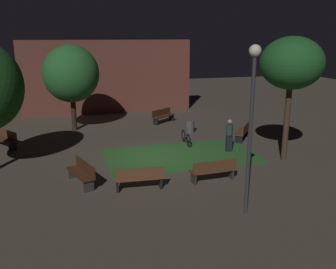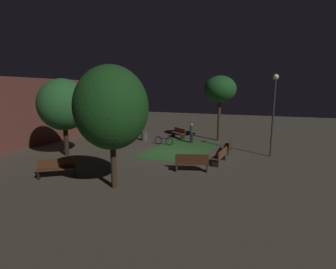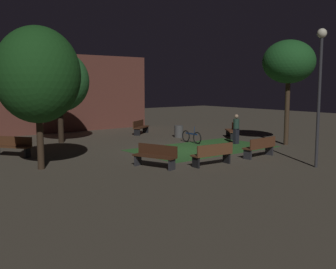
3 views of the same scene
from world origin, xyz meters
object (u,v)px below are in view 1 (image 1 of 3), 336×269
tree_tall_center (292,64)px  bench_lawn_edge (214,170)px  bench_front_left (82,172)px  bicycle (186,138)px  bench_front_right (139,178)px  lamp_post_near_wall (252,105)px  pedestrian (229,135)px  tree_left_canopy (71,74)px  trash_bin (190,126)px  bench_by_lamp (5,138)px  bench_near_trees (163,115)px  bench_corner (243,131)px

tree_tall_center → bench_lawn_edge: bearing=-159.4°
bench_front_left → bicycle: bearing=36.2°
bench_front_right → lamp_post_near_wall: bearing=-43.0°
bench_front_left → pedestrian: 7.48m
bench_lawn_edge → pedestrian: size_ratio=1.13×
tree_left_canopy → lamp_post_near_wall: bearing=-68.6°
bench_lawn_edge → trash_bin: 7.59m
bench_front_left → lamp_post_near_wall: size_ratio=0.35×
lamp_post_near_wall → trash_bin: 10.73m
bench_by_lamp → bench_near_trees: 9.64m
bicycle → pedestrian: 2.47m
tree_left_canopy → trash_bin: 7.55m
tree_left_canopy → trash_bin: bearing=-20.2°
bench_lawn_edge → bicycle: bicycle is taller
bench_near_trees → lamp_post_near_wall: 13.30m
bench_by_lamp → bench_front_left: bearing=-59.3°
tree_tall_center → bench_near_trees: bearing=111.4°
tree_tall_center → pedestrian: tree_tall_center is taller
bench_lawn_edge → bench_corner: size_ratio=1.06×
lamp_post_near_wall → bench_front_right: bearing=137.0°
bench_front_right → tree_tall_center: bearing=12.3°
tree_left_canopy → lamp_post_near_wall: (4.91, -12.53, 0.15)m
bench_by_lamp → trash_bin: bearing=2.1°
tree_tall_center → bench_corner: bearing=93.8°
bench_corner → bench_front_right: bearing=-143.0°
bench_corner → lamp_post_near_wall: size_ratio=0.33×
bench_front_right → trash_bin: size_ratio=2.52×
bench_front_left → tree_tall_center: (9.00, 0.39, 3.86)m
bench_near_trees → bench_by_lamp: bearing=-160.9°
bench_corner → lamp_post_near_wall: bearing=-116.3°
tree_left_canopy → tree_tall_center: bearing=-42.6°
tree_tall_center → bicycle: (-3.50, 3.63, -3.99)m
bench_near_trees → tree_left_canopy: bearing=-175.9°
bench_near_trees → trash_bin: size_ratio=2.41×
bench_corner → trash_bin: bench_corner is taller
bench_by_lamp → tree_left_canopy: tree_left_canopy is taller
bench_front_left → trash_bin: bench_front_left is taller
bench_front_left → pedestrian: bearing=17.5°
bench_lawn_edge → bicycle: 5.20m
trash_bin → bicycle: (-0.99, -2.25, -0.02)m
lamp_post_near_wall → pedestrian: 7.02m
bicycle → bench_front_right: bearing=-124.3°
bench_lawn_edge → lamp_post_near_wall: bearing=-90.3°
bench_front_left → bench_front_right: bearing=-29.8°
bench_near_trees → pedestrian: pedestrian is taller
tree_tall_center → bench_front_left: bearing=-177.5°
tree_tall_center → tree_left_canopy: size_ratio=1.09×
trash_bin → bench_lawn_edge: bearing=-102.0°
trash_bin → bicycle: 2.46m
bench_near_trees → tree_tall_center: bearing=-68.6°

